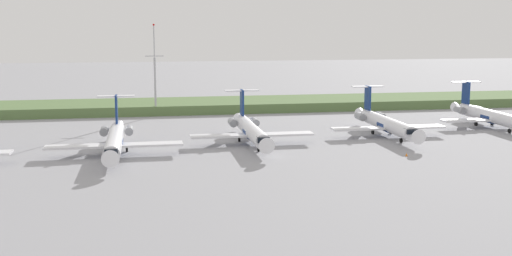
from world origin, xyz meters
The scene contains 8 objects.
ground_plane centered at (0.00, 30.00, 0.00)m, with size 500.00×500.00×0.00m, color #939399.
grass_berm centered at (0.00, 60.76, 1.17)m, with size 320.00×20.00×2.34m, color #597542.
regional_jet_second centered at (-25.37, 6.61, 2.54)m, with size 22.81×31.00×9.00m.
regional_jet_third centered at (-0.84, 12.51, 2.54)m, with size 22.81×31.00×9.00m.
regional_jet_fourth centered at (26.99, 15.89, 2.54)m, with size 22.81×31.00×9.00m.
regional_jet_fifth centered at (53.08, 22.07, 2.54)m, with size 22.81×31.00×9.00m.
antenna_mast centered at (-17.55, 51.99, 9.21)m, with size 4.40×0.50×22.14m.
safety_cone_front_marker centered at (23.06, -3.70, 0.28)m, with size 0.44×0.44×0.55m, color orange.
Camera 1 is at (-20.18, -101.31, 21.89)m, focal length 44.11 mm.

